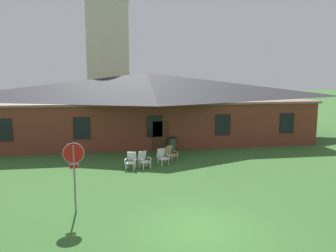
{
  "coord_description": "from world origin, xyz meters",
  "views": [
    {
      "loc": [
        -2.89,
        -10.9,
        5.33
      ],
      "look_at": [
        0.19,
        7.9,
        2.46
      ],
      "focal_mm": 36.53,
      "sensor_mm": 36.0,
      "label": 1
    }
  ],
  "objects_px": {
    "lawn_chair_by_porch": "(131,160)",
    "lawn_chair_near_door": "(144,159)",
    "stop_sign": "(74,163)",
    "trash_bin": "(172,144)",
    "lawn_chair_middle": "(171,153)",
    "lawn_chair_left_end": "(162,156)"
  },
  "relations": [
    {
      "from": "lawn_chair_by_porch",
      "to": "trash_bin",
      "type": "distance_m",
      "value": 5.15
    },
    {
      "from": "lawn_chair_left_end",
      "to": "trash_bin",
      "type": "distance_m",
      "value": 3.65
    },
    {
      "from": "stop_sign",
      "to": "lawn_chair_by_porch",
      "type": "distance_m",
      "value": 6.61
    },
    {
      "from": "stop_sign",
      "to": "lawn_chair_by_porch",
      "type": "xyz_separation_m",
      "value": [
        2.49,
        5.94,
        -1.47
      ]
    },
    {
      "from": "lawn_chair_middle",
      "to": "trash_bin",
      "type": "height_order",
      "value": "trash_bin"
    },
    {
      "from": "lawn_chair_by_porch",
      "to": "lawn_chair_near_door",
      "type": "relative_size",
      "value": 1.0
    },
    {
      "from": "trash_bin",
      "to": "lawn_chair_by_porch",
      "type": "bearing_deg",
      "value": -127.29
    },
    {
      "from": "lawn_chair_by_porch",
      "to": "lawn_chair_middle",
      "type": "relative_size",
      "value": 1.0
    },
    {
      "from": "lawn_chair_by_porch",
      "to": "lawn_chair_middle",
      "type": "xyz_separation_m",
      "value": [
        2.53,
        1.4,
        0.0
      ]
    },
    {
      "from": "lawn_chair_by_porch",
      "to": "stop_sign",
      "type": "bearing_deg",
      "value": -112.75
    },
    {
      "from": "lawn_chair_by_porch",
      "to": "lawn_chair_near_door",
      "type": "xyz_separation_m",
      "value": [
        0.73,
        0.08,
        0.0
      ]
    },
    {
      "from": "lawn_chair_by_porch",
      "to": "lawn_chair_near_door",
      "type": "bearing_deg",
      "value": 6.46
    },
    {
      "from": "lawn_chair_near_door",
      "to": "lawn_chair_middle",
      "type": "relative_size",
      "value": 1.0
    },
    {
      "from": "stop_sign",
      "to": "lawn_chair_left_end",
      "type": "relative_size",
      "value": 2.9
    },
    {
      "from": "lawn_chair_middle",
      "to": "lawn_chair_near_door",
      "type": "bearing_deg",
      "value": -143.89
    },
    {
      "from": "lawn_chair_near_door",
      "to": "lawn_chair_by_porch",
      "type": "bearing_deg",
      "value": -173.54
    },
    {
      "from": "stop_sign",
      "to": "lawn_chair_near_door",
      "type": "height_order",
      "value": "stop_sign"
    },
    {
      "from": "lawn_chair_by_porch",
      "to": "lawn_chair_near_door",
      "type": "height_order",
      "value": "same"
    },
    {
      "from": "stop_sign",
      "to": "lawn_chair_middle",
      "type": "xyz_separation_m",
      "value": [
        5.02,
        7.34,
        -1.47
      ]
    },
    {
      "from": "lawn_chair_left_end",
      "to": "lawn_chair_middle",
      "type": "relative_size",
      "value": 1.0
    },
    {
      "from": "lawn_chair_near_door",
      "to": "lawn_chair_left_end",
      "type": "distance_m",
      "value": 1.31
    },
    {
      "from": "lawn_chair_by_porch",
      "to": "trash_bin",
      "type": "xyz_separation_m",
      "value": [
        3.12,
        4.1,
        -0.0
      ]
    }
  ]
}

